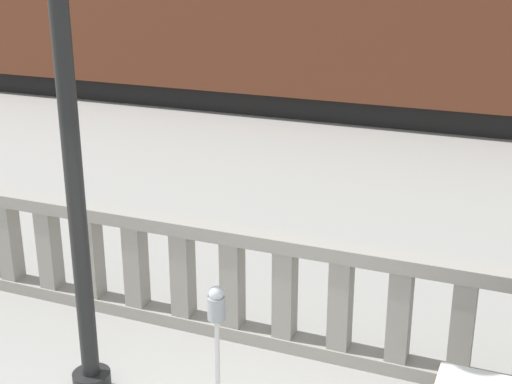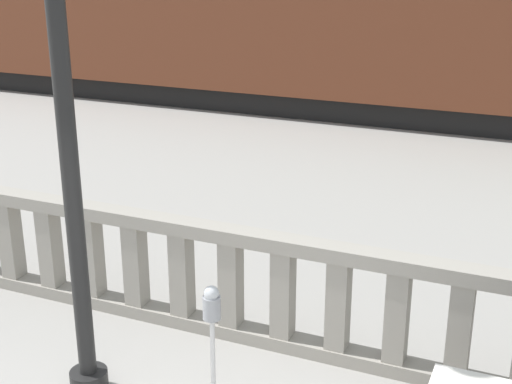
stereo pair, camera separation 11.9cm
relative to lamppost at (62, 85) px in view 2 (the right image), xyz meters
The scene contains 4 objects.
balustrade 2.89m from the lamppost, 45.87° to the left, with size 17.89×0.24×1.19m.
lamppost is the anchor object (origin of this frame).
parking_meter 2.17m from the lamppost, ahead, with size 0.15×0.15×1.26m.
train_near 12.07m from the lamppost, 104.58° to the left, with size 18.24×2.64×3.86m.
Camera 2 is at (2.22, -2.79, 3.81)m, focal length 50.00 mm.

